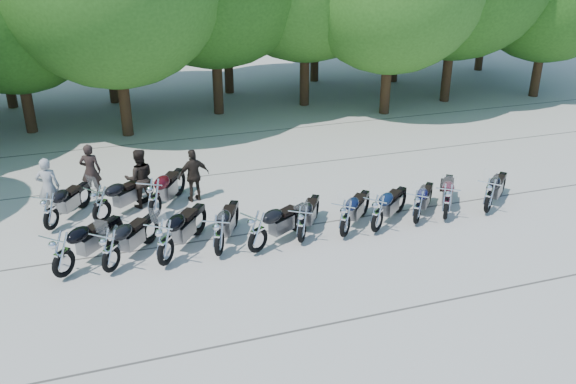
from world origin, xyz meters
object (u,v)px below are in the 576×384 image
object	(u,v)px
motorcycle_4	(258,231)
motorcycle_10	(489,195)
motorcycle_3	(219,234)
rider_0	(48,187)
motorcycle_5	(302,223)
motorcycle_6	(345,218)
rider_1	(140,178)
motorcycle_2	(165,241)
motorcycle_9	(447,201)
motorcycle_11	(50,210)
motorcycle_12	(101,203)
rider_2	(194,175)
motorcycle_7	(378,213)
motorcycle_8	(418,206)
rider_3	(91,171)
motorcycle_0	(62,253)
motorcycle_13	(154,197)
motorcycle_1	(110,250)

from	to	relation	value
motorcycle_4	motorcycle_10	xyz separation A→B (m)	(6.99, 0.19, -0.05)
motorcycle_3	rider_0	world-z (taller)	rider_0
motorcycle_5	motorcycle_6	bearing A→B (deg)	-150.83
motorcycle_4	rider_1	world-z (taller)	rider_1
motorcycle_2	motorcycle_10	xyz separation A→B (m)	(9.30, 0.09, -0.10)
motorcycle_4	rider_0	size ratio (longest dim) A/B	1.35
motorcycle_6	motorcycle_9	xyz separation A→B (m)	(3.13, 0.09, 0.01)
motorcycle_4	motorcycle_11	distance (m)	5.85
motorcycle_5	motorcycle_11	xyz separation A→B (m)	(-6.30, 2.79, 0.04)
motorcycle_9	motorcycle_12	world-z (taller)	motorcycle_12
rider_0	rider_1	xyz separation A→B (m)	(2.55, -0.20, 0.02)
motorcycle_11	rider_2	world-z (taller)	rider_2
motorcycle_5	motorcycle_9	bearing A→B (deg)	-147.08
motorcycle_7	motorcycle_3	bearing A→B (deg)	48.68
motorcycle_2	motorcycle_6	xyz separation A→B (m)	(4.76, 0.01, -0.10)
motorcycle_8	motorcycle_3	bearing A→B (deg)	42.13
motorcycle_6	motorcycle_11	bearing A→B (deg)	21.87
motorcycle_12	rider_2	xyz separation A→B (m)	(2.76, 0.80, 0.17)
motorcycle_9	rider_2	xyz separation A→B (m)	(-6.53, 3.60, 0.20)
rider_1	motorcycle_7	bearing A→B (deg)	146.98
motorcycle_6	motorcycle_7	distance (m)	0.93
motorcycle_10	motorcycle_12	world-z (taller)	motorcycle_12
motorcycle_10	motorcycle_5	bearing A→B (deg)	48.74
motorcycle_10	motorcycle_9	bearing A→B (deg)	48.52
motorcycle_5	rider_3	xyz separation A→B (m)	(-5.15, 4.90, 0.26)
motorcycle_0	motorcycle_10	distance (m)	11.67
motorcycle_6	motorcycle_13	world-z (taller)	motorcycle_13
motorcycle_9	motorcycle_10	distance (m)	1.40
motorcycle_0	rider_1	xyz separation A→B (m)	(2.16, 3.59, 0.21)
motorcycle_1	motorcycle_6	size ratio (longest dim) A/B	1.07
motorcycle_3	motorcycle_8	world-z (taller)	motorcycle_3
motorcycle_1	motorcycle_12	xyz separation A→B (m)	(-0.10, 2.81, -0.01)
motorcycle_7	motorcycle_12	distance (m)	7.66
rider_1	motorcycle_4	bearing A→B (deg)	122.71
motorcycle_10	motorcycle_12	bearing A→B (deg)	33.95
motorcycle_2	motorcycle_12	xyz separation A→B (m)	(-1.39, 2.90, -0.06)
motorcycle_6	motorcycle_9	bearing A→B (deg)	-135.58
motorcycle_3	motorcycle_1	bearing A→B (deg)	25.40
motorcycle_2	motorcycle_6	bearing A→B (deg)	-144.11
motorcycle_2	rider_1	distance (m)	3.80
motorcycle_4	motorcycle_7	distance (m)	3.39
motorcycle_10	motorcycle_2	bearing A→B (deg)	49.23
motorcycle_6	rider_1	world-z (taller)	rider_1
motorcycle_0	motorcycle_5	bearing A→B (deg)	-138.46
motorcycle_8	motorcycle_11	xyz separation A→B (m)	(-9.72, 2.77, 0.06)
motorcycle_0	motorcycle_6	xyz separation A→B (m)	(7.14, -0.19, -0.07)
rider_1	rider_2	size ratio (longest dim) A/B	1.09
motorcycle_3	motorcycle_11	bearing A→B (deg)	-8.70
motorcycle_2	rider_1	bearing A→B (deg)	-50.95
rider_0	motorcycle_10	bearing A→B (deg)	171.36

